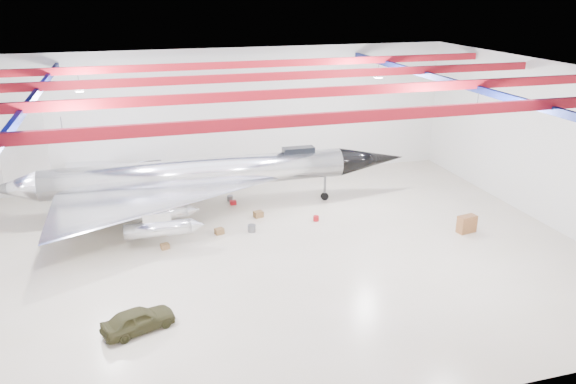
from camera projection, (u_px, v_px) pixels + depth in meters
name	position (u px, v px, depth m)	size (l,w,h in m)	color
floor	(263.00, 253.00, 34.98)	(40.00, 40.00, 0.00)	beige
wall_back	(219.00, 116.00, 46.62)	(40.00, 40.00, 0.00)	silver
wall_right	(546.00, 144.00, 38.31)	(30.00, 30.00, 0.00)	silver
ceiling	(260.00, 74.00, 31.20)	(40.00, 40.00, 0.00)	#0A0F38
ceiling_structure	(260.00, 87.00, 31.43)	(39.50, 29.50, 1.08)	maroon
jet_aircraft	(197.00, 177.00, 40.37)	(30.02, 17.50, 8.19)	silver
jeep	(138.00, 320.00, 26.85)	(1.41, 3.51, 1.19)	#37351B
desk	(467.00, 224.00, 37.70)	(1.29, 0.64, 1.18)	brown
crate_ply	(165.00, 246.00, 35.41)	(0.51, 0.41, 0.36)	olive
toolbox_red	(233.00, 203.00, 42.65)	(0.45, 0.36, 0.32)	#9F0F17
engine_drum	(252.00, 228.00, 37.88)	(0.54, 0.54, 0.49)	#59595B
parts_bin	(258.00, 214.00, 40.30)	(0.63, 0.50, 0.44)	olive
crate_small	(168.00, 223.00, 38.98)	(0.35, 0.28, 0.24)	#59595B
tool_chest	(316.00, 218.00, 39.67)	(0.41, 0.41, 0.37)	#9F0F17
oil_barrel	(219.00, 231.00, 37.55)	(0.57, 0.45, 0.40)	olive
spares_box	(230.00, 198.00, 43.39)	(0.46, 0.46, 0.41)	#59595B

